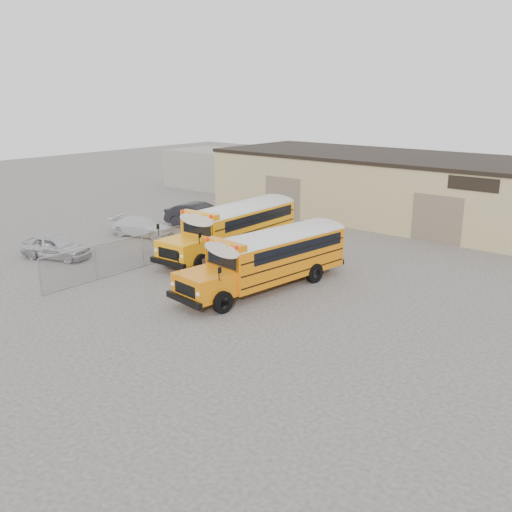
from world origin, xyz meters
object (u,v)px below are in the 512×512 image
Objects in this scene: school_bus_left at (293,208)px; tarp_bundle at (217,265)px; car_white at (142,226)px; school_bus_right at (346,234)px; car_silver at (56,247)px; car_dark at (200,216)px.

school_bus_left is 11.04m from tarp_bundle.
school_bus_right is at bearing -94.60° from car_white.
tarp_bundle reaches higher than car_white.
school_bus_right is 2.44× the size of car_silver.
car_silver is at bearing 166.90° from car_dark.
car_white is at bearing -166.61° from school_bus_right.
school_bus_left is 6.54m from car_dark.
school_bus_right reaches higher than tarp_bundle.
school_bus_left is 7.33m from school_bus_right.
car_dark is at bearing 176.02° from school_bus_right.
car_dark reaches higher than car_white.
car_white is 0.84× the size of car_dark.
car_dark is at bearing -25.38° from car_silver.
car_white is (-7.12, -6.92, -1.07)m from school_bus_left.
school_bus_right is at bearing 64.90° from tarp_bundle.
car_white is (-0.48, 6.56, -0.06)m from car_silver.
school_bus_left is 2.37× the size of car_white.
car_dark is at bearing -153.69° from school_bus_left.
tarp_bundle is at bearing -115.10° from school_bus_right.
tarp_bundle is 0.33× the size of car_dark.
tarp_bundle is 10.17m from car_silver.
car_silver is at bearing -116.24° from school_bus_left.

